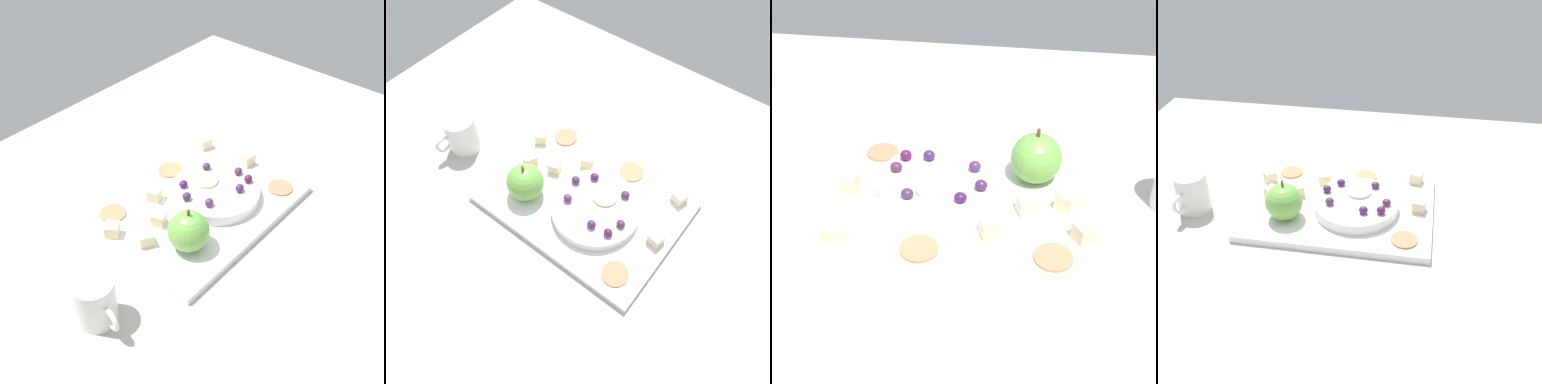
% 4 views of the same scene
% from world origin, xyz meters
% --- Properties ---
extents(table, '(1.30, 1.08, 0.03)m').
position_xyz_m(table, '(0.00, 0.00, 0.02)').
color(table, '#B7B5A7').
rests_on(table, ground).
extents(platter, '(0.39, 0.28, 0.02)m').
position_xyz_m(platter, '(-0.02, 0.04, 0.04)').
color(platter, white).
rests_on(platter, table).
extents(serving_dish, '(0.18, 0.18, 0.02)m').
position_xyz_m(serving_dish, '(0.02, 0.02, 0.06)').
color(serving_dish, white).
rests_on(serving_dish, platter).
extents(apple_whole, '(0.08, 0.08, 0.08)m').
position_xyz_m(apple_whole, '(-0.12, -0.03, 0.09)').
color(apple_whole, '#72B64A').
rests_on(apple_whole, platter).
extents(apple_stem, '(0.01, 0.00, 0.01)m').
position_xyz_m(apple_stem, '(-0.12, -0.03, 0.13)').
color(apple_stem, brown).
rests_on(apple_stem, apple_whole).
extents(cheese_cube_0, '(0.03, 0.03, 0.03)m').
position_xyz_m(cheese_cube_0, '(0.15, 0.04, 0.06)').
color(cheese_cube_0, beige).
rests_on(cheese_cube_0, platter).
extents(cheese_cube_1, '(0.03, 0.03, 0.03)m').
position_xyz_m(cheese_cube_1, '(0.13, 0.15, 0.06)').
color(cheese_cube_1, beige).
rests_on(cheese_cube_1, platter).
extents(cheese_cube_2, '(0.03, 0.03, 0.03)m').
position_xyz_m(cheese_cube_2, '(-0.11, 0.06, 0.06)').
color(cheese_cube_2, beige).
rests_on(cheese_cube_2, platter).
extents(cheese_cube_3, '(0.04, 0.04, 0.03)m').
position_xyz_m(cheese_cube_3, '(-0.19, 0.10, 0.06)').
color(cheese_cube_3, beige).
rests_on(cheese_cube_3, platter).
extents(cheese_cube_4, '(0.03, 0.03, 0.03)m').
position_xyz_m(cheese_cube_4, '(-0.07, 0.11, 0.06)').
color(cheese_cube_4, beige).
rests_on(cheese_cube_4, platter).
extents(cheese_cube_5, '(0.03, 0.03, 0.03)m').
position_xyz_m(cheese_cube_5, '(-0.17, 0.04, 0.06)').
color(cheese_cube_5, beige).
rests_on(cheese_cube_5, platter).
extents(cracker_0, '(0.05, 0.05, 0.00)m').
position_xyz_m(cracker_0, '(0.12, -0.06, 0.05)').
color(cracker_0, tan).
rests_on(cracker_0, platter).
extents(cracker_1, '(0.05, 0.05, 0.00)m').
position_xyz_m(cracker_1, '(-0.15, 0.14, 0.05)').
color(cracker_1, tan).
rests_on(cracker_1, platter).
extents(cracker_2, '(0.05, 0.05, 0.00)m').
position_xyz_m(cracker_2, '(0.02, 0.15, 0.05)').
color(cracker_2, tan).
rests_on(cracker_2, platter).
extents(grape_0, '(0.02, 0.02, 0.01)m').
position_xyz_m(grape_0, '(-0.02, 0.07, 0.08)').
color(grape_0, '#43195A').
rests_on(grape_0, serving_dish).
extents(grape_1, '(0.02, 0.02, 0.02)m').
position_xyz_m(grape_1, '(-0.03, 0.00, 0.08)').
color(grape_1, '#522B60').
rests_on(grape_1, serving_dish).
extents(grape_2, '(0.02, 0.02, 0.02)m').
position_xyz_m(grape_2, '(0.04, -0.02, 0.08)').
color(grape_2, '#432161').
rests_on(grape_2, serving_dish).
extents(grape_3, '(0.02, 0.02, 0.01)m').
position_xyz_m(grape_3, '(0.08, 0.02, 0.08)').
color(grape_3, '#52284C').
rests_on(grape_3, serving_dish).
extents(grape_4, '(0.02, 0.02, 0.02)m').
position_xyz_m(grape_4, '(-0.05, 0.04, 0.08)').
color(grape_4, '#442658').
rests_on(grape_4, serving_dish).
extents(grape_5, '(0.02, 0.02, 0.01)m').
position_xyz_m(grape_5, '(0.05, 0.08, 0.08)').
color(grape_5, '#472C4D').
rests_on(grape_5, serving_dish).
extents(grape_6, '(0.02, 0.02, 0.02)m').
position_xyz_m(grape_6, '(0.07, -0.01, 0.08)').
color(grape_6, '#59194A').
rests_on(grape_6, serving_dish).
extents(apple_slice_0, '(0.05, 0.05, 0.01)m').
position_xyz_m(apple_slice_0, '(0.02, 0.05, 0.08)').
color(apple_slice_0, '#F4E4B8').
rests_on(apple_slice_0, serving_dish).
extents(cup, '(0.07, 0.10, 0.09)m').
position_xyz_m(cup, '(-0.33, -0.01, 0.08)').
color(cup, white).
rests_on(cup, table).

